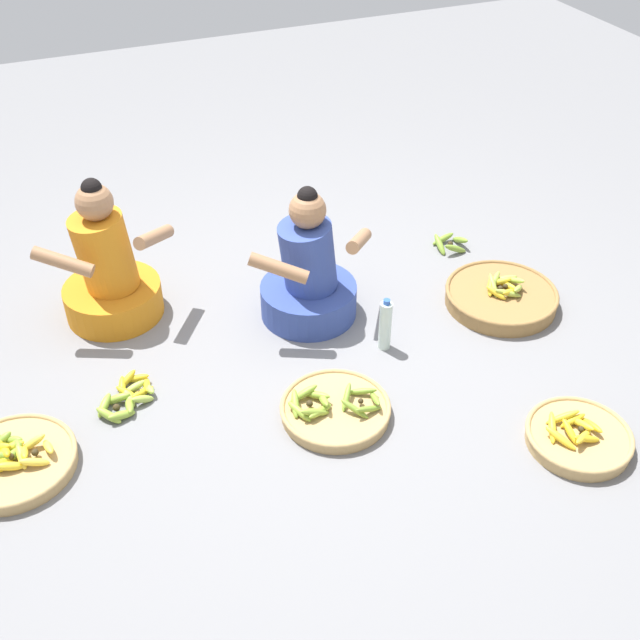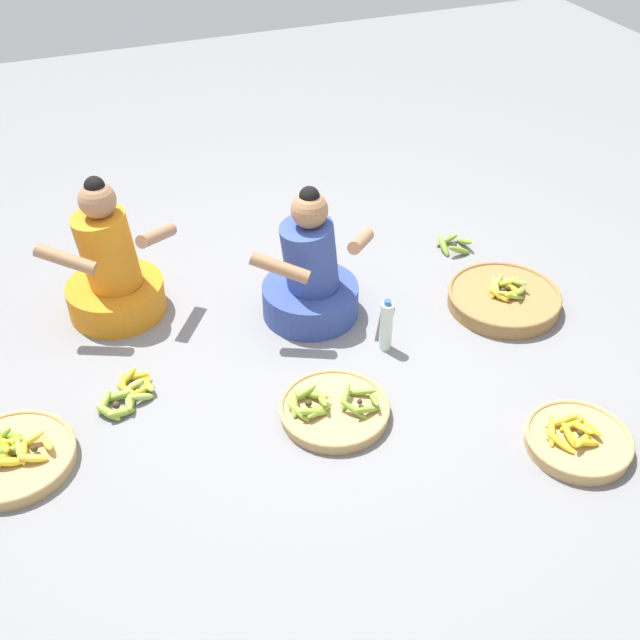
{
  "view_description": "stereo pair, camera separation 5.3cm",
  "coord_description": "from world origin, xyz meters",
  "px_view_note": "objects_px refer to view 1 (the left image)",
  "views": [
    {
      "loc": [
        -1.09,
        -2.86,
        2.58
      ],
      "look_at": [
        0.0,
        -0.2,
        0.35
      ],
      "focal_mm": 43.64,
      "sensor_mm": 36.0,
      "label": 1
    },
    {
      "loc": [
        -1.04,
        -2.88,
        2.58
      ],
      "look_at": [
        0.0,
        -0.2,
        0.35
      ],
      "focal_mm": 43.64,
      "sensor_mm": 36.0,
      "label": 2
    }
  ],
  "objects_px": {
    "banana_basket_near_bicycle": "(12,461)",
    "banana_basket_mid_left": "(578,437)",
    "banana_basket_near_vendor": "(501,296)",
    "banana_basket_back_left": "(335,409)",
    "vendor_woman_behind": "(109,274)",
    "loose_bananas_back_right": "(128,397)",
    "water_bottle": "(385,325)",
    "vendor_woman_front": "(309,276)",
    "loose_bananas_front_center": "(450,243)"
  },
  "relations": [
    {
      "from": "vendor_woman_front",
      "to": "water_bottle",
      "type": "relative_size",
      "value": 2.56
    },
    {
      "from": "loose_bananas_front_center",
      "to": "loose_bananas_back_right",
      "type": "relative_size",
      "value": 0.62
    },
    {
      "from": "banana_basket_near_vendor",
      "to": "loose_bananas_front_center",
      "type": "distance_m",
      "value": 0.61
    },
    {
      "from": "banana_basket_mid_left",
      "to": "loose_bananas_front_center",
      "type": "distance_m",
      "value": 1.67
    },
    {
      "from": "vendor_woman_front",
      "to": "water_bottle",
      "type": "bearing_deg",
      "value": -58.62
    },
    {
      "from": "vendor_woman_behind",
      "to": "banana_basket_mid_left",
      "type": "relative_size",
      "value": 1.71
    },
    {
      "from": "banana_basket_mid_left",
      "to": "water_bottle",
      "type": "height_order",
      "value": "water_bottle"
    },
    {
      "from": "vendor_woman_front",
      "to": "banana_basket_near_vendor",
      "type": "bearing_deg",
      "value": -17.75
    },
    {
      "from": "water_bottle",
      "to": "banana_basket_near_bicycle",
      "type": "bearing_deg",
      "value": -176.01
    },
    {
      "from": "vendor_woman_front",
      "to": "loose_bananas_back_right",
      "type": "relative_size",
      "value": 2.4
    },
    {
      "from": "banana_basket_near_vendor",
      "to": "banana_basket_near_bicycle",
      "type": "relative_size",
      "value": 1.13
    },
    {
      "from": "vendor_woman_behind",
      "to": "banana_basket_near_bicycle",
      "type": "height_order",
      "value": "vendor_woman_behind"
    },
    {
      "from": "loose_bananas_front_center",
      "to": "water_bottle",
      "type": "distance_m",
      "value": 1.06
    },
    {
      "from": "banana_basket_near_bicycle",
      "to": "banana_basket_mid_left",
      "type": "bearing_deg",
      "value": -19.04
    },
    {
      "from": "banana_basket_near_bicycle",
      "to": "vendor_woman_behind",
      "type": "bearing_deg",
      "value": 56.74
    },
    {
      "from": "vendor_woman_behind",
      "to": "banana_basket_near_bicycle",
      "type": "distance_m",
      "value": 1.15
    },
    {
      "from": "loose_bananas_front_center",
      "to": "loose_bananas_back_right",
      "type": "xyz_separation_m",
      "value": [
        -2.1,
        -0.6,
        -0.01
      ]
    },
    {
      "from": "vendor_woman_front",
      "to": "banana_basket_near_bicycle",
      "type": "relative_size",
      "value": 1.41
    },
    {
      "from": "banana_basket_near_vendor",
      "to": "banana_basket_mid_left",
      "type": "relative_size",
      "value": 1.3
    },
    {
      "from": "banana_basket_near_vendor",
      "to": "water_bottle",
      "type": "bearing_deg",
      "value": -173.26
    },
    {
      "from": "vendor_woman_behind",
      "to": "water_bottle",
      "type": "bearing_deg",
      "value": -33.66
    },
    {
      "from": "vendor_woman_behind",
      "to": "loose_bananas_back_right",
      "type": "xyz_separation_m",
      "value": [
        -0.08,
        -0.72,
        -0.23
      ]
    },
    {
      "from": "banana_basket_back_left",
      "to": "banana_basket_mid_left",
      "type": "distance_m",
      "value": 1.1
    },
    {
      "from": "loose_bananas_back_right",
      "to": "water_bottle",
      "type": "xyz_separation_m",
      "value": [
        1.31,
        -0.1,
        0.11
      ]
    },
    {
      "from": "loose_bananas_back_right",
      "to": "banana_basket_near_vendor",
      "type": "bearing_deg",
      "value": -0.22
    },
    {
      "from": "banana_basket_near_vendor",
      "to": "loose_bananas_back_right",
      "type": "distance_m",
      "value": 2.07
    },
    {
      "from": "loose_bananas_back_right",
      "to": "vendor_woman_front",
      "type": "bearing_deg",
      "value": 16.73
    },
    {
      "from": "vendor_woman_front",
      "to": "banana_basket_back_left",
      "type": "height_order",
      "value": "vendor_woman_front"
    },
    {
      "from": "vendor_woman_front",
      "to": "loose_bananas_back_right",
      "type": "xyz_separation_m",
      "value": [
        -1.05,
        -0.32,
        -0.22
      ]
    },
    {
      "from": "water_bottle",
      "to": "loose_bananas_front_center",
      "type": "bearing_deg",
      "value": 41.65
    },
    {
      "from": "banana_basket_mid_left",
      "to": "loose_bananas_back_right",
      "type": "relative_size",
      "value": 1.48
    },
    {
      "from": "vendor_woman_front",
      "to": "banana_basket_mid_left",
      "type": "relative_size",
      "value": 1.62
    },
    {
      "from": "loose_bananas_back_right",
      "to": "water_bottle",
      "type": "distance_m",
      "value": 1.32
    },
    {
      "from": "loose_bananas_front_center",
      "to": "loose_bananas_back_right",
      "type": "bearing_deg",
      "value": -163.91
    },
    {
      "from": "banana_basket_mid_left",
      "to": "loose_bananas_front_center",
      "type": "height_order",
      "value": "banana_basket_mid_left"
    },
    {
      "from": "banana_basket_mid_left",
      "to": "loose_bananas_front_center",
      "type": "xyz_separation_m",
      "value": [
        0.29,
        1.64,
        -0.01
      ]
    },
    {
      "from": "vendor_woman_front",
      "to": "banana_basket_near_bicycle",
      "type": "distance_m",
      "value": 1.7
    },
    {
      "from": "loose_bananas_back_right",
      "to": "banana_basket_back_left",
      "type": "bearing_deg",
      "value": -27.75
    },
    {
      "from": "vendor_woman_front",
      "to": "vendor_woman_behind",
      "type": "bearing_deg",
      "value": 157.55
    },
    {
      "from": "banana_basket_near_bicycle",
      "to": "banana_basket_back_left",
      "type": "bearing_deg",
      "value": -9.32
    },
    {
      "from": "vendor_woman_behind",
      "to": "banana_basket_near_vendor",
      "type": "xyz_separation_m",
      "value": [
        1.99,
        -0.73,
        -0.21
      ]
    },
    {
      "from": "banana_basket_near_vendor",
      "to": "banana_basket_mid_left",
      "type": "distance_m",
      "value": 1.06
    },
    {
      "from": "vendor_woman_behind",
      "to": "loose_bananas_front_center",
      "type": "distance_m",
      "value": 2.03
    },
    {
      "from": "banana_basket_mid_left",
      "to": "water_bottle",
      "type": "bearing_deg",
      "value": 118.1
    },
    {
      "from": "loose_bananas_back_right",
      "to": "water_bottle",
      "type": "height_order",
      "value": "water_bottle"
    },
    {
      "from": "vendor_woman_behind",
      "to": "loose_bananas_front_center",
      "type": "height_order",
      "value": "vendor_woman_behind"
    },
    {
      "from": "banana_basket_near_vendor",
      "to": "vendor_woman_front",
      "type": "bearing_deg",
      "value": 162.25
    },
    {
      "from": "banana_basket_back_left",
      "to": "water_bottle",
      "type": "distance_m",
      "value": 0.57
    },
    {
      "from": "vendor_woman_behind",
      "to": "banana_basket_near_vendor",
      "type": "height_order",
      "value": "vendor_woman_behind"
    },
    {
      "from": "banana_basket_back_left",
      "to": "banana_basket_near_bicycle",
      "type": "height_order",
      "value": "same"
    }
  ]
}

